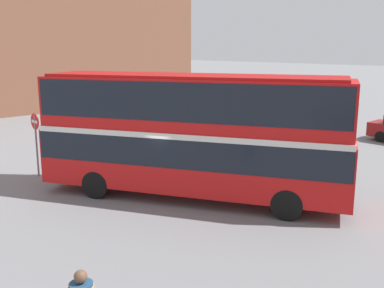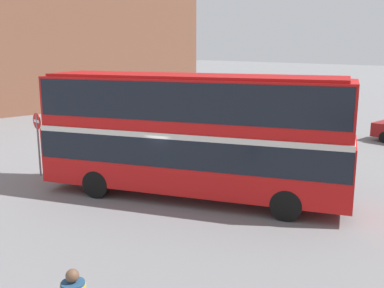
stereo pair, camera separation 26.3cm
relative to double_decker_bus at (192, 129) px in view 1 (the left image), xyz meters
The scene contains 5 objects.
ground_plane 2.80m from the double_decker_bus, 154.72° to the right, with size 240.00×240.00×0.00m, color slate.
building_row_left 30.12m from the double_decker_bus, 168.57° to the left, with size 11.01×34.38×15.22m.
double_decker_bus is the anchor object (origin of this frame).
parked_car_kerb_far 18.59m from the double_decker_bus, 115.79° to the left, with size 4.05×2.11×1.54m.
no_entry_sign 7.22m from the double_decker_bus, 157.40° to the right, with size 0.69×0.08×2.71m.
Camera 1 is at (12.29, -10.50, 5.45)m, focal length 42.00 mm.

